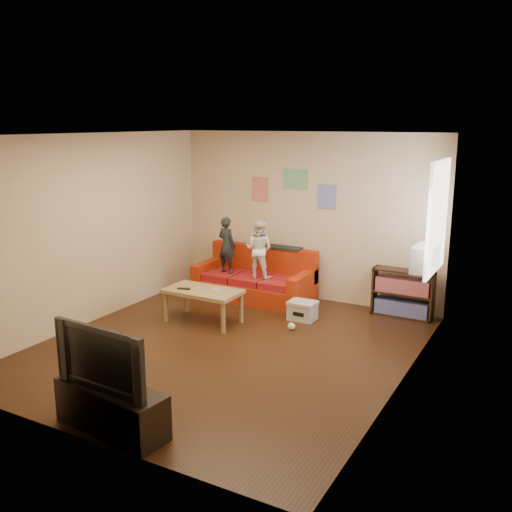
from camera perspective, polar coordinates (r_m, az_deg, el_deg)
The scene contains 17 objects.
room_shell at distance 7.09m, azimuth -3.11°, elevation 1.05°, with size 4.52×5.02×2.72m.
sofa at distance 9.42m, azimuth -0.03°, elevation -2.49°, with size 1.93×0.89×0.85m.
child_a at distance 9.36m, azimuth -2.94°, elevation 1.09°, with size 0.34×0.22×0.93m, color black.
child_b at distance 9.07m, azimuth 0.29°, elevation 0.70°, with size 0.45×0.35×0.93m, color white.
coffee_table at distance 8.28m, azimuth -5.32°, elevation -3.83°, with size 1.09×0.60×0.49m.
remote at distance 8.30m, azimuth -7.23°, elevation -3.25°, with size 0.19×0.05×0.02m, color black.
game_controller at distance 8.19m, azimuth -3.98°, elevation -3.38°, with size 0.13×0.04×0.03m, color silver.
bookshelf at distance 8.79m, azimuth 14.46°, elevation -3.86°, with size 0.90×0.27×0.72m.
window at distance 7.77m, azimuth 17.69°, elevation 3.69°, with size 0.04×1.08×1.48m, color white.
ac_unit at distance 7.90m, azimuth 16.56°, elevation -0.23°, with size 0.28×0.55×0.35m, color #B7B2A3.
artwork_left at distance 9.57m, azimuth 0.39°, elevation 6.70°, with size 0.30×0.01×0.40m, color #D87266.
artwork_center at distance 9.26m, azimuth 3.96°, elevation 7.69°, with size 0.42×0.01×0.32m, color #72B27F.
artwork_right at distance 9.07m, azimuth 7.11°, elevation 5.92°, with size 0.30×0.01×0.38m, color #727FCC.
file_box at distance 8.45m, azimuth 4.67°, elevation -5.44°, with size 0.41×0.31×0.28m.
tv_stand at distance 5.72m, azimuth -14.25°, elevation -14.55°, with size 1.18×0.39×0.44m, color black.
television at distance 5.49m, azimuth -14.57°, elevation -9.63°, with size 1.08×0.14×0.62m, color black.
tissue at distance 8.06m, azimuth 3.57°, elevation -7.04°, with size 0.10×0.10×0.10m, color silver.
Camera 1 is at (3.66, -5.88, 2.86)m, focal length 40.00 mm.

